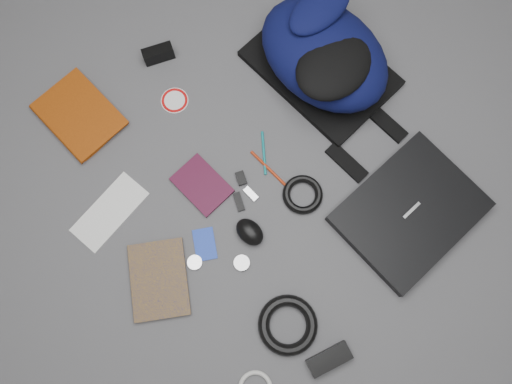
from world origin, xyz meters
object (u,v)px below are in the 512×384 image
comic_book (131,284)px  mouse (250,232)px  backpack (324,54)px  dvd_case (202,185)px  textbook_red (55,135)px  compact_camera (158,54)px  laptop (410,212)px  power_brick (329,359)px

comic_book → mouse: bearing=14.8°
backpack → dvd_case: bearing=-178.3°
backpack → textbook_red: bearing=151.1°
comic_book → compact_camera: (0.39, 0.61, 0.02)m
backpack → comic_book: bearing=-174.2°
dvd_case → mouse: 0.21m
comic_book → dvd_case: (0.31, 0.17, -0.00)m
textbook_red → laptop: bearing=-56.7°
laptop → textbook_red: (-0.83, 0.73, -0.01)m
mouse → power_brick: 0.42m
comic_book → compact_camera: compact_camera is taller
dvd_case → mouse: bearing=-89.7°
dvd_case → laptop: bearing=-52.3°
dvd_case → power_brick: bearing=-98.3°
laptop → dvd_case: bearing=129.9°
laptop → power_brick: 0.49m
dvd_case → mouse: mouse is taller
laptop → mouse: 0.48m
dvd_case → compact_camera: size_ratio=1.70×
backpack → power_brick: backpack is taller
dvd_case → power_brick: power_brick is taller
mouse → dvd_case: bearing=90.1°
backpack → compact_camera: size_ratio=5.00×
laptop → compact_camera: (-0.43, 0.82, 0.01)m
laptop → compact_camera: bearing=103.9°
backpack → comic_book: (-0.83, -0.33, -0.09)m
laptop → dvd_case: laptop is taller
laptop → dvd_case: size_ratio=2.39×
backpack → comic_book: backpack is taller
laptop → power_brick: (-0.42, -0.24, -0.00)m
compact_camera → mouse: (-0.02, -0.65, -0.00)m
textbook_red → dvd_case: bearing=-62.9°
textbook_red → mouse: bearing=-70.7°
compact_camera → dvd_case: bearing=-90.2°
textbook_red → compact_camera: compact_camera is taller
backpack → laptop: (-0.01, -0.53, -0.08)m
backpack → mouse: bearing=-157.3°
comic_book → power_brick: power_brick is taller
backpack → dvd_case: size_ratio=2.93×
comic_book → mouse: mouse is taller
dvd_case → mouse: size_ratio=1.81×
textbook_red → comic_book: (0.01, -0.52, -0.01)m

